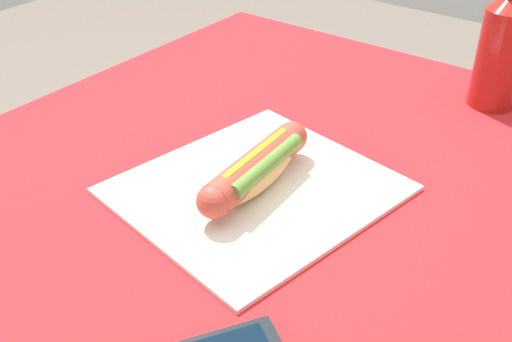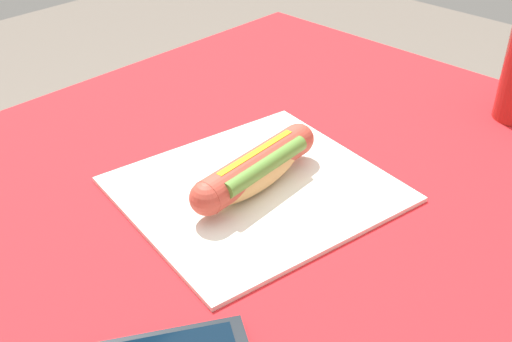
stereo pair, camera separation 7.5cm
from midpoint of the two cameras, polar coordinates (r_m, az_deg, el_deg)
name	(u,v)px [view 2 (the right image)]	position (r m, az deg, el deg)	size (l,w,h in m)	color
dining_table	(243,316)	(0.78, 1.61, -13.34)	(1.19, 0.96, 0.75)	brown
paper_wrapper	(256,189)	(0.76, 2.81, -1.79)	(0.31, 0.28, 0.01)	silver
hot_dog	(257,168)	(0.75, 2.93, 0.18)	(0.21, 0.06, 0.05)	tan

